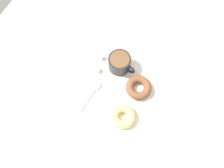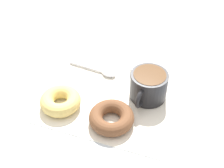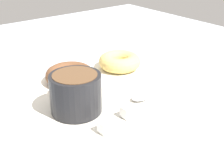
% 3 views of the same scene
% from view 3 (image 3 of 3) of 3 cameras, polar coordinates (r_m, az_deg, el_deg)
% --- Properties ---
extents(ground_plane, '(1.20, 1.20, 0.02)m').
position_cam_3_polar(ground_plane, '(0.59, -2.85, -2.61)').
color(ground_plane, '#B2BCC6').
extents(napkin, '(0.31, 0.31, 0.00)m').
position_cam_3_polar(napkin, '(0.58, 0.00, -1.92)').
color(napkin, white).
rests_on(napkin, ground_plane).
extents(coffee_cup, '(0.08, 0.11, 0.07)m').
position_cam_3_polar(coffee_cup, '(0.51, -6.73, -1.43)').
color(coffee_cup, black).
rests_on(coffee_cup, napkin).
extents(donut_near_cup, '(0.09, 0.09, 0.03)m').
position_cam_3_polar(donut_near_cup, '(0.69, 1.40, 4.17)').
color(donut_near_cup, '#E5C66B').
rests_on(donut_near_cup, napkin).
extents(donut_far, '(0.10, 0.10, 0.03)m').
position_cam_3_polar(donut_far, '(0.63, -7.72, 1.66)').
color(donut_far, brown).
rests_on(donut_far, napkin).
extents(spoon, '(0.13, 0.03, 0.01)m').
position_cam_3_polar(spoon, '(0.57, 6.65, -1.96)').
color(spoon, silver).
rests_on(spoon, napkin).
extents(sugar_cube, '(0.02, 0.02, 0.02)m').
position_cam_3_polar(sugar_cube, '(0.47, -1.28, -7.79)').
color(sugar_cube, white).
rests_on(sugar_cube, napkin).
extents(sugar_cube_extra, '(0.02, 0.02, 0.02)m').
position_cam_3_polar(sugar_cube_extra, '(0.51, 2.79, -5.09)').
color(sugar_cube_extra, white).
rests_on(sugar_cube_extra, napkin).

